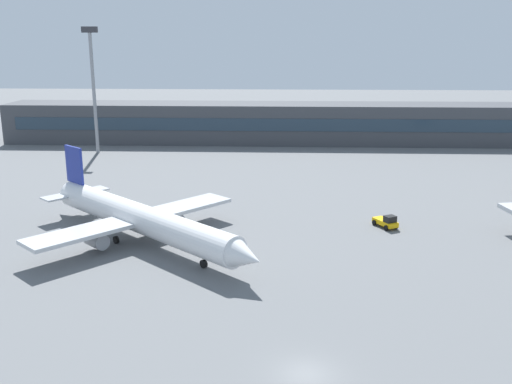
% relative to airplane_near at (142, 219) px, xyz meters
% --- Properties ---
extents(ground_plane, '(400.00, 400.00, 0.00)m').
position_rel_airplane_near_xyz_m(ground_plane, '(18.34, 12.80, -2.95)').
color(ground_plane, slate).
extents(terminal_building, '(130.50, 12.13, 9.00)m').
position_rel_airplane_near_xyz_m(terminal_building, '(18.34, 69.55, 1.55)').
color(terminal_building, '#3F4247').
rests_on(terminal_building, ground_plane).
extents(airplane_near, '(31.02, 28.83, 9.69)m').
position_rel_airplane_near_xyz_m(airplane_near, '(0.00, 0.00, 0.00)').
color(airplane_near, silver).
rests_on(airplane_near, ground_plane).
extents(baggage_tug_yellow, '(3.08, 3.88, 1.75)m').
position_rel_airplane_near_xyz_m(baggage_tug_yellow, '(30.04, 6.97, -2.16)').
color(baggage_tug_yellow, '#F2B20C').
rests_on(baggage_tug_yellow, ground_plane).
extents(floodlight_tower_west, '(3.20, 0.80, 25.86)m').
position_rel_airplane_near_xyz_m(floodlight_tower_west, '(-22.58, 55.54, 12.00)').
color(floodlight_tower_west, gray).
rests_on(floodlight_tower_west, ground_plane).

